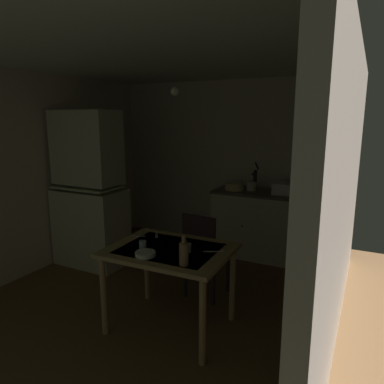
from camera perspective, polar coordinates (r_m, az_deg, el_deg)
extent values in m
plane|color=brown|center=(4.10, -4.91, -15.68)|extent=(4.76, 4.76, 0.00)
cube|color=beige|center=(5.42, 5.64, 4.56)|extent=(3.52, 0.10, 2.43)
cube|color=beige|center=(4.86, -23.15, 2.83)|extent=(0.10, 3.86, 2.43)
cube|color=beige|center=(3.16, 22.93, -1.50)|extent=(0.10, 3.86, 2.43)
cube|color=silver|center=(3.69, -5.63, 20.88)|extent=(3.52, 3.86, 0.10)
cube|color=beige|center=(4.85, -15.81, -5.40)|extent=(0.89, 0.52, 0.99)
cube|color=beige|center=(4.65, -16.52, 6.83)|extent=(0.82, 0.45, 0.91)
cube|color=beige|center=(4.70, -16.39, 0.77)|extent=(0.80, 0.47, 0.02)
cube|color=beige|center=(5.03, 11.31, -5.22)|extent=(1.32, 0.60, 0.88)
cube|color=brown|center=(4.91, 11.52, -0.15)|extent=(1.35, 0.63, 0.03)
sphere|color=#2D2823|center=(4.78, 8.02, -5.44)|extent=(0.02, 0.02, 0.02)
cube|color=silver|center=(4.82, 15.63, 0.51)|extent=(0.44, 0.34, 0.15)
cube|color=black|center=(4.81, 15.67, 1.34)|extent=(0.38, 0.28, 0.01)
cylinder|color=#232328|center=(4.97, 10.05, 1.87)|extent=(0.05, 0.05, 0.28)
cylinder|color=#232328|center=(4.89, 9.86, 2.90)|extent=(0.03, 0.12, 0.03)
cylinder|color=black|center=(5.00, 10.33, 4.12)|extent=(0.02, 0.16, 0.12)
cylinder|color=beige|center=(4.98, 6.84, 0.88)|extent=(0.26, 0.26, 0.09)
cylinder|color=beige|center=(4.96, 9.48, 0.94)|extent=(0.13, 0.13, 0.12)
cube|color=tan|center=(3.20, -3.58, -9.29)|extent=(1.08, 0.85, 0.04)
cube|color=white|center=(3.19, -3.58, -9.01)|extent=(0.85, 0.66, 0.00)
cylinder|color=#AB8155|center=(3.34, -13.94, -15.85)|extent=(0.06, 0.06, 0.72)
cylinder|color=tan|center=(2.90, 1.68, -20.06)|extent=(0.06, 0.06, 0.72)
cylinder|color=#A68159|center=(3.85, -7.23, -11.73)|extent=(0.06, 0.06, 0.72)
cylinder|color=tan|center=(3.47, 6.49, -14.42)|extent=(0.06, 0.06, 0.72)
cube|color=#2B2123|center=(3.89, 2.43, -10.51)|extent=(0.43, 0.43, 0.03)
cube|color=#2D1F27|center=(3.64, 1.05, -7.59)|extent=(0.38, 0.05, 0.50)
cylinder|color=#2B2123|center=(4.04, 5.77, -12.99)|extent=(0.04, 0.04, 0.40)
cylinder|color=#2B2123|center=(4.18, 1.47, -12.03)|extent=(0.04, 0.04, 0.40)
cylinder|color=#2B2123|center=(3.77, 3.46, -14.89)|extent=(0.04, 0.04, 0.40)
cylinder|color=#2B2123|center=(3.92, -1.07, -13.75)|extent=(0.04, 0.04, 0.40)
cylinder|color=white|center=(3.04, -7.48, -9.78)|extent=(0.17, 0.17, 0.04)
cylinder|color=#9EB2C6|center=(3.17, -7.88, -8.45)|extent=(0.06, 0.06, 0.08)
cylinder|color=#9EB2C6|center=(3.09, -0.70, -8.92)|extent=(0.06, 0.06, 0.07)
cylinder|color=olive|center=(2.81, -1.31, -9.91)|extent=(0.08, 0.08, 0.18)
cylinder|color=olive|center=(2.77, -1.33, -7.50)|extent=(0.03, 0.03, 0.07)
cube|color=silver|center=(3.11, 3.54, -9.48)|extent=(0.17, 0.09, 0.00)
cube|color=beige|center=(3.32, -7.84, -8.23)|extent=(0.09, 0.14, 0.00)
cube|color=beige|center=(3.54, -8.55, -6.96)|extent=(0.13, 0.07, 0.00)
cube|color=beige|center=(3.53, -5.68, -6.90)|extent=(0.09, 0.13, 0.00)
sphere|color=#F9EFCC|center=(3.38, -2.76, 15.77)|extent=(0.08, 0.08, 0.08)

